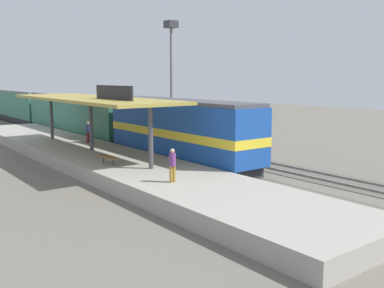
% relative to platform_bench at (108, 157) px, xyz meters
% --- Properties ---
extents(ground_plane, '(120.00, 120.00, 0.00)m').
position_rel_platform_bench_xyz_m(ground_plane, '(8.00, 5.37, -1.34)').
color(ground_plane, '#666056').
extents(track_near, '(3.20, 110.00, 0.16)m').
position_rel_platform_bench_xyz_m(track_near, '(6.00, 5.37, -1.31)').
color(track_near, '#565249').
rests_on(track_near, ground).
extents(track_far, '(3.20, 110.00, 0.16)m').
position_rel_platform_bench_xyz_m(track_far, '(10.60, 5.37, -1.31)').
color(track_far, '#565249').
rests_on(track_far, ground).
extents(platform, '(6.00, 44.00, 0.90)m').
position_rel_platform_bench_xyz_m(platform, '(1.40, 5.37, -0.89)').
color(platform, '#9E998E').
rests_on(platform, ground).
extents(station_canopy, '(5.20, 18.00, 4.70)m').
position_rel_platform_bench_xyz_m(station_canopy, '(1.40, 5.28, 3.19)').
color(station_canopy, '#47474C').
rests_on(station_canopy, platform).
extents(platform_bench, '(0.44, 1.70, 0.50)m').
position_rel_platform_bench_xyz_m(platform_bench, '(0.00, 0.00, 0.00)').
color(platform_bench, '#333338').
rests_on(platform_bench, platform).
extents(locomotive, '(2.93, 14.43, 4.44)m').
position_rel_platform_bench_xyz_m(locomotive, '(6.00, 0.90, 1.07)').
color(locomotive, '#28282D').
rests_on(locomotive, track_near).
extents(passenger_carriage_front, '(2.90, 20.00, 4.24)m').
position_rel_platform_bench_xyz_m(passenger_carriage_front, '(6.00, 18.90, 0.97)').
color(passenger_carriage_front, '#28282D').
rests_on(passenger_carriage_front, track_near).
extents(passenger_carriage_rear, '(2.90, 20.00, 4.24)m').
position_rel_platform_bench_xyz_m(passenger_carriage_rear, '(6.00, 39.70, 0.97)').
color(passenger_carriage_rear, '#28282D').
rests_on(passenger_carriage_rear, track_near).
extents(freight_car, '(2.80, 12.00, 3.54)m').
position_rel_platform_bench_xyz_m(freight_car, '(10.60, 7.07, 0.63)').
color(freight_car, '#28282D').
rests_on(freight_car, track_far).
extents(light_mast, '(1.10, 1.10, 11.70)m').
position_rel_platform_bench_xyz_m(light_mast, '(13.80, 13.16, 7.05)').
color(light_mast, slate).
rests_on(light_mast, ground).
extents(person_waiting, '(0.34, 0.34, 1.71)m').
position_rel_platform_bench_xyz_m(person_waiting, '(2.81, 9.06, 0.51)').
color(person_waiting, maroon).
rests_on(person_waiting, platform).
extents(person_walking, '(0.34, 0.34, 1.71)m').
position_rel_platform_bench_xyz_m(person_walking, '(0.48, -6.12, 0.51)').
color(person_walking, olive).
rests_on(person_walking, platform).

